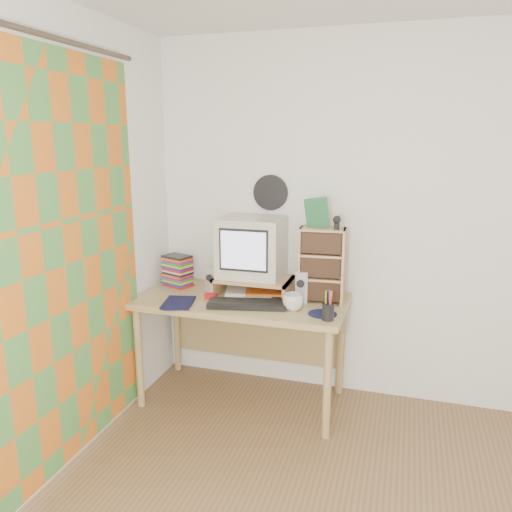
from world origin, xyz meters
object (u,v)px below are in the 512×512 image
Objects in this scene: mug at (293,302)px; diary at (164,301)px; cd_rack at (322,265)px; desk at (245,314)px; crt_monitor at (251,247)px; dvd_stack at (177,268)px; keyboard at (247,304)px.

diary is at bearing -170.69° from mug.
desk is at bearing 179.81° from cd_rack.
desk is at bearing 23.87° from diary.
mug is 0.84m from diary.
desk is 0.47m from mug.
crt_monitor is at bearing 29.27° from diary.
dvd_stack is 1.07m from cd_rack.
crt_monitor reaches higher than keyboard.
cd_rack reaches higher than dvd_stack.
dvd_stack reaches higher than mug.
crt_monitor is at bearing 170.04° from cd_rack.
desk is 0.47m from crt_monitor.
diary is at bearing -143.53° from desk.
crt_monitor is 0.53m from mug.
dvd_stack reaches higher than keyboard.
dvd_stack is (-0.63, 0.30, 0.12)m from keyboard.
keyboard is 0.71m from dvd_stack.
keyboard is at bearing -67.87° from desk.
keyboard is 0.30m from mug.
diary is at bearing -56.52° from dvd_stack.
crt_monitor is at bearing 142.54° from mug.
cd_rack is at bearing -6.83° from crt_monitor.
keyboard is at bearing -175.15° from mug.
diary is (0.10, -0.41, -0.11)m from dvd_stack.
desk is at bearing 153.34° from mug.
crt_monitor is 0.85× the size of keyboard.
keyboard is at bearing -153.65° from cd_rack.
dvd_stack is at bearing 173.50° from cd_rack.
cd_rack is (0.50, -0.05, -0.08)m from crt_monitor.
cd_rack is (1.06, -0.04, 0.11)m from dvd_stack.
mug is at bearing 3.40° from dvd_stack.
keyboard is at bearing -5.43° from dvd_stack.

